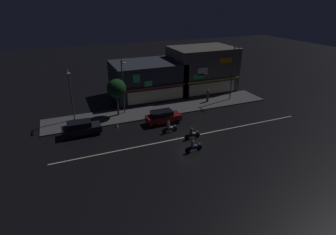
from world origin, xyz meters
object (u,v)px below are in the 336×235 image
object	(u,v)px
motorcycle_lead	(192,134)
motorcycle_opposite_lane	(169,128)
parked_car_near_kerb	(81,128)
traffic_cone	(117,125)
streetlamp_west	(71,91)
streetlamp_mid	(123,83)
streetlamp_east	(233,69)
motorcycle_following	(193,146)
pedestrian_on_sidewalk	(208,96)
parked_car_trailing	(163,117)

from	to	relation	value
motorcycle_lead	motorcycle_opposite_lane	xyz separation A→B (m)	(-1.71, 2.38, 0.00)
parked_car_near_kerb	traffic_cone	world-z (taller)	parked_car_near_kerb
streetlamp_west	streetlamp_mid	xyz separation A→B (m)	(6.46, -0.25, 0.37)
streetlamp_east	motorcycle_following	size ratio (longest dim) A/B	4.21
streetlamp_mid	streetlamp_west	bearing A→B (deg)	177.80
streetlamp_east	motorcycle_opposite_lane	xyz separation A→B (m)	(-12.84, -6.42, -4.16)
pedestrian_on_sidewalk	motorcycle_following	xyz separation A→B (m)	(-8.52, -11.87, -0.39)
streetlamp_east	motorcycle_opposite_lane	size ratio (longest dim) A/B	4.21
motorcycle_following	motorcycle_opposite_lane	world-z (taller)	same
streetlamp_mid	traffic_cone	bearing A→B (deg)	-118.80
streetlamp_west	parked_car_trailing	world-z (taller)	streetlamp_west
traffic_cone	pedestrian_on_sidewalk	bearing A→B (deg)	12.46
parked_car_trailing	pedestrian_on_sidewalk	bearing A→B (deg)	-154.12
parked_car_near_kerb	traffic_cone	distance (m)	4.25
streetlamp_east	parked_car_near_kerb	world-z (taller)	streetlamp_east
streetlamp_mid	traffic_cone	size ratio (longest dim) A/B	13.12
pedestrian_on_sidewalk	streetlamp_west	bearing A→B (deg)	173.23
parked_car_near_kerb	motorcycle_opposite_lane	bearing A→B (deg)	160.98
streetlamp_west	motorcycle_lead	size ratio (longest dim) A/B	3.43
streetlamp_west	motorcycle_lead	xyz separation A→B (m)	(11.57, -9.90, -3.39)
streetlamp_mid	motorcycle_lead	distance (m)	11.54
pedestrian_on_sidewalk	parked_car_near_kerb	world-z (taller)	pedestrian_on_sidewalk
pedestrian_on_sidewalk	parked_car_trailing	bearing A→B (deg)	-159.22
pedestrian_on_sidewalk	motorcycle_lead	bearing A→B (deg)	-133.42
parked_car_trailing	motorcycle_lead	size ratio (longest dim) A/B	2.26
streetlamp_west	traffic_cone	distance (m)	6.97
streetlamp_mid	streetlamp_east	distance (m)	16.26
parked_car_near_kerb	streetlamp_east	bearing A→B (deg)	-171.98
streetlamp_mid	motorcycle_following	xyz separation A→B (m)	(3.97, -12.17, -3.76)
streetlamp_east	pedestrian_on_sidewalk	world-z (taller)	streetlamp_east
streetlamp_mid	parked_car_trailing	xyz separation A→B (m)	(3.68, -4.58, -3.52)
streetlamp_west	parked_car_near_kerb	size ratio (longest dim) A/B	1.51
streetlamp_east	streetlamp_west	bearing A→B (deg)	177.24
streetlamp_west	streetlamp_mid	size ratio (longest dim) A/B	0.90
motorcycle_following	motorcycle_opposite_lane	distance (m)	4.94
streetlamp_west	parked_car_trailing	xyz separation A→B (m)	(10.14, -4.83, -3.15)
streetlamp_mid	parked_car_trailing	bearing A→B (deg)	-51.25
pedestrian_on_sidewalk	traffic_cone	distance (m)	14.77
streetlamp_east	motorcycle_lead	xyz separation A→B (m)	(-11.13, -8.80, -4.16)
streetlamp_west	pedestrian_on_sidewalk	size ratio (longest dim) A/B	3.43
parked_car_trailing	motorcycle_lead	distance (m)	5.27
motorcycle_following	pedestrian_on_sidewalk	bearing A→B (deg)	-122.61
motorcycle_opposite_lane	traffic_cone	xyz separation A→B (m)	(-5.31, 3.78, -0.36)
parked_car_near_kerb	parked_car_trailing	size ratio (longest dim) A/B	1.00
parked_car_near_kerb	motorcycle_opposite_lane	distance (m)	10.04
parked_car_near_kerb	motorcycle_lead	distance (m)	12.55
streetlamp_west	parked_car_trailing	size ratio (longest dim) A/B	1.51
streetlamp_east	traffic_cone	size ratio (longest dim) A/B	14.54
streetlamp_east	motorcycle_following	distance (m)	17.21
motorcycle_lead	traffic_cone	bearing A→B (deg)	-44.86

